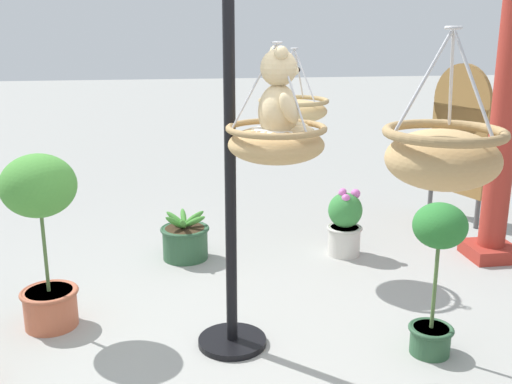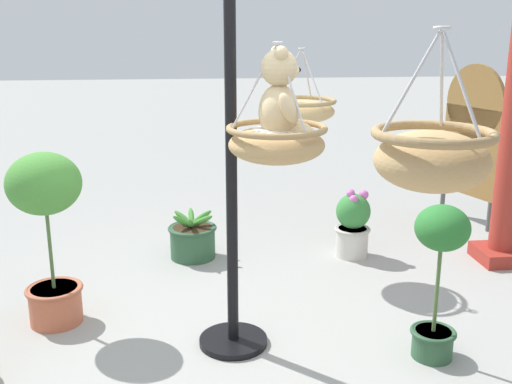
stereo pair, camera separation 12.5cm
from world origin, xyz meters
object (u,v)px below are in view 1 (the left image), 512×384
at_px(hanging_basket_right_low, 443,155).
at_px(potted_plant_flowering_red, 345,223).
at_px(teddy_bear, 281,101).
at_px(potted_plant_fern_front, 437,265).
at_px(potted_plant_conical_shrub, 185,240).
at_px(display_sign_board, 459,130).
at_px(greenhouse_pillar_right, 507,96).
at_px(hanging_basket_with_teddy, 276,142).
at_px(display_pole_central, 231,243).
at_px(hanging_basket_left_high, 294,109).
at_px(potted_plant_bushy_green, 42,222).

height_order(hanging_basket_right_low, potted_plant_flowering_red, hanging_basket_right_low).
relative_size(teddy_bear, potted_plant_fern_front, 0.54).
relative_size(hanging_basket_right_low, potted_plant_conical_shrub, 1.33).
bearing_deg(potted_plant_fern_front, potted_plant_conical_shrub, -141.28).
bearing_deg(display_sign_board, teddy_bear, -43.92).
bearing_deg(hanging_basket_right_low, greenhouse_pillar_right, 145.76).
distance_m(hanging_basket_with_teddy, hanging_basket_right_low, 1.39).
distance_m(display_pole_central, teddy_bear, 0.94).
height_order(display_pole_central, potted_plant_flowering_red, display_pole_central).
bearing_deg(potted_plant_flowering_red, hanging_basket_left_high, -73.73).
relative_size(hanging_basket_with_teddy, potted_plant_fern_front, 0.69).
bearing_deg(hanging_basket_left_high, potted_plant_bushy_green, -65.21).
height_order(potted_plant_flowering_red, potted_plant_bushy_green, potted_plant_bushy_green).
xyz_separation_m(hanging_basket_with_teddy, potted_plant_flowering_red, (-1.58, 0.91, -1.06)).
bearing_deg(display_pole_central, display_sign_board, 131.02).
bearing_deg(potted_plant_conical_shrub, display_sign_board, 103.98).
xyz_separation_m(hanging_basket_left_high, hanging_basket_right_low, (2.76, -0.03, 0.21)).
bearing_deg(hanging_basket_with_teddy, potted_plant_flowering_red, 150.03).
distance_m(teddy_bear, display_sign_board, 3.39).
bearing_deg(potted_plant_fern_front, potted_plant_bushy_green, -106.48).
bearing_deg(display_sign_board, potted_plant_flowering_red, -60.11).
bearing_deg(potted_plant_bushy_green, display_sign_board, 115.70).
xyz_separation_m(potted_plant_fern_front, potted_plant_conical_shrub, (-1.83, -1.47, -0.42)).
height_order(hanging_basket_with_teddy, potted_plant_conical_shrub, hanging_basket_with_teddy).
xyz_separation_m(greenhouse_pillar_right, display_sign_board, (-1.08, 0.16, -0.47)).
height_order(hanging_basket_with_teddy, teddy_bear, hanging_basket_with_teddy).
bearing_deg(greenhouse_pillar_right, potted_plant_flowering_red, -101.73).
distance_m(teddy_bear, hanging_basket_right_low, 1.38).
bearing_deg(greenhouse_pillar_right, potted_plant_conical_shrub, -97.97).
bearing_deg(greenhouse_pillar_right, display_pole_central, -64.25).
bearing_deg(potted_plant_fern_front, hanging_basket_with_teddy, -98.13).
xyz_separation_m(hanging_basket_right_low, potted_plant_bushy_green, (-1.91, -1.82, -0.79)).
bearing_deg(teddy_bear, potted_plant_conical_shrub, -162.79).
distance_m(display_pole_central, potted_plant_fern_front, 1.26).
bearing_deg(potted_plant_conical_shrub, teddy_bear, 17.21).
relative_size(teddy_bear, potted_plant_flowering_red, 0.87).
xyz_separation_m(hanging_basket_right_low, display_sign_board, (-3.73, 1.96, -0.59)).
height_order(teddy_bear, potted_plant_fern_front, teddy_bear).
distance_m(potted_plant_bushy_green, display_sign_board, 4.20).
xyz_separation_m(hanging_basket_with_teddy, hanging_basket_left_high, (-1.43, 0.40, -0.02)).
xyz_separation_m(hanging_basket_right_low, greenhouse_pillar_right, (-2.65, 1.80, -0.12)).
relative_size(potted_plant_fern_front, potted_plant_conical_shrub, 2.29).
distance_m(hanging_basket_left_high, greenhouse_pillar_right, 1.78).
relative_size(display_pole_central, potted_plant_flowering_red, 3.76).
xyz_separation_m(hanging_basket_with_teddy, greenhouse_pillar_right, (-1.32, 2.17, 0.07)).
relative_size(hanging_basket_with_teddy, hanging_basket_right_low, 1.18).
relative_size(hanging_basket_left_high, display_sign_board, 0.36).
distance_m(hanging_basket_right_low, potted_plant_fern_front, 1.64).
bearing_deg(hanging_basket_left_high, potted_plant_flowering_red, 106.27).
bearing_deg(hanging_basket_right_low, hanging_basket_left_high, 179.41).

